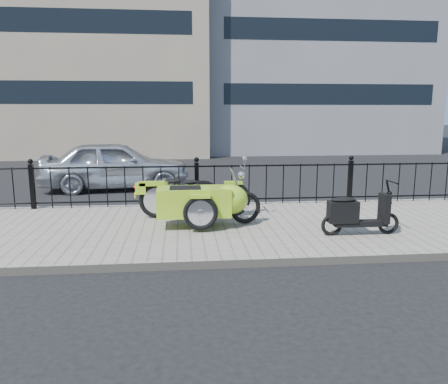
{
  "coord_description": "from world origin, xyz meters",
  "views": [
    {
      "loc": [
        -0.33,
        -8.2,
        2.18
      ],
      "look_at": [
        0.47,
        -0.1,
        0.67
      ],
      "focal_mm": 35.0,
      "sensor_mm": 36.0,
      "label": 1
    }
  ],
  "objects": [
    {
      "name": "iron_fence",
      "position": [
        0.0,
        1.3,
        0.59
      ],
      "size": [
        14.11,
        0.11,
        1.08
      ],
      "color": "black",
      "rests_on": "sidewalk"
    },
    {
      "name": "building_tan",
      "position": [
        -6.0,
        15.99,
        6.0
      ],
      "size": [
        14.0,
        8.01,
        12.0
      ],
      "color": "gray",
      "rests_on": "ground"
    },
    {
      "name": "curb",
      "position": [
        0.0,
        1.44,
        0.06
      ],
      "size": [
        30.0,
        0.1,
        0.12
      ],
      "primitive_type": "cube",
      "color": "gray",
      "rests_on": "ground"
    },
    {
      "name": "sedan_car",
      "position": [
        -2.17,
        4.24,
        0.69
      ],
      "size": [
        4.17,
        1.97,
        1.38
      ],
      "primitive_type": "imported",
      "rotation": [
        0.0,
        0.0,
        1.66
      ],
      "color": "silver",
      "rests_on": "ground"
    },
    {
      "name": "sidewalk",
      "position": [
        0.0,
        -0.5,
        0.06
      ],
      "size": [
        30.0,
        3.8,
        0.12
      ],
      "primitive_type": "cube",
      "color": "gray",
      "rests_on": "ground"
    },
    {
      "name": "building_grey",
      "position": [
        7.0,
        16.99,
        7.5
      ],
      "size": [
        12.0,
        8.01,
        15.0
      ],
      "color": "gray",
      "rests_on": "ground"
    },
    {
      "name": "ground",
      "position": [
        0.0,
        0.0,
        0.0
      ],
      "size": [
        120.0,
        120.0,
        0.0
      ],
      "primitive_type": "plane",
      "color": "black",
      "rests_on": "ground"
    },
    {
      "name": "scooter",
      "position": [
        2.56,
        -1.33,
        0.48
      ],
      "size": [
        1.36,
        0.4,
        0.92
      ],
      "color": "black",
      "rests_on": "sidewalk"
    },
    {
      "name": "spare_tire",
      "position": [
        0.84,
        -0.39,
        0.42
      ],
      "size": [
        0.6,
        0.24,
        0.6
      ],
      "primitive_type": "torus",
      "rotation": [
        1.57,
        0.0,
        0.26
      ],
      "color": "black",
      "rests_on": "sidewalk"
    },
    {
      "name": "motorcycle_sidecar",
      "position": [
        0.06,
        -0.41,
        0.59
      ],
      "size": [
        2.28,
        1.48,
        0.98
      ],
      "color": "black",
      "rests_on": "sidewalk"
    }
  ]
}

